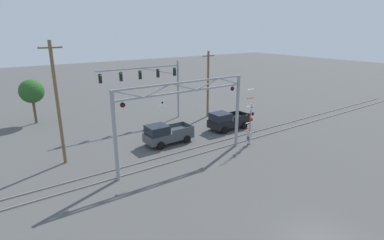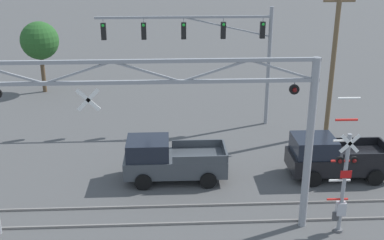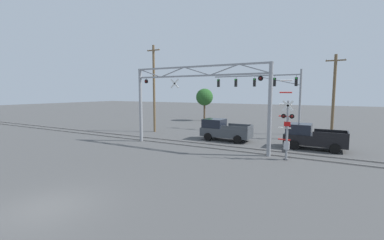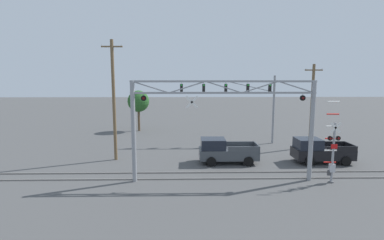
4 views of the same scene
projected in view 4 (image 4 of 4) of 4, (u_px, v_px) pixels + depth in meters
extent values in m
cube|color=gray|center=(222.00, 179.00, 21.57)|extent=(80.00, 0.08, 0.10)
cube|color=gray|center=(220.00, 172.00, 22.99)|extent=(80.00, 0.08, 0.10)
cylinder|color=gray|center=(133.00, 132.00, 20.66)|extent=(0.31, 0.31, 7.10)
cylinder|color=gray|center=(312.00, 131.00, 20.91)|extent=(0.31, 0.31, 7.10)
cube|color=gray|center=(224.00, 93.00, 20.39)|extent=(12.73, 0.14, 0.14)
cube|color=gray|center=(224.00, 81.00, 20.28)|extent=(12.73, 0.14, 0.14)
cube|color=gray|center=(151.00, 87.00, 20.24)|extent=(2.51, 0.08, 0.85)
cube|color=gray|center=(187.00, 87.00, 20.29)|extent=(2.51, 0.08, 0.85)
cube|color=gray|center=(224.00, 87.00, 20.34)|extent=(2.51, 0.08, 0.85)
cube|color=gray|center=(260.00, 87.00, 20.39)|extent=(2.51, 0.08, 0.85)
cube|color=gray|center=(296.00, 87.00, 20.44)|extent=(2.51, 0.08, 0.85)
cylinder|color=black|center=(144.00, 98.00, 20.34)|extent=(0.38, 0.10, 0.38)
sphere|color=#590C0C|center=(144.00, 98.00, 20.27)|extent=(0.18, 0.18, 0.18)
cylinder|color=gray|center=(144.00, 95.00, 20.30)|extent=(0.04, 0.04, 0.10)
cylinder|color=black|center=(303.00, 98.00, 20.55)|extent=(0.38, 0.10, 0.38)
sphere|color=#590C0C|center=(303.00, 98.00, 20.49)|extent=(0.18, 0.18, 0.18)
cylinder|color=gray|center=(303.00, 94.00, 20.52)|extent=(0.04, 0.04, 0.10)
cube|color=white|center=(192.00, 102.00, 20.34)|extent=(0.88, 0.03, 0.88)
cube|color=white|center=(192.00, 102.00, 20.34)|extent=(0.88, 0.03, 0.88)
cylinder|color=black|center=(192.00, 102.00, 20.32)|extent=(0.04, 0.04, 0.02)
cylinder|color=gray|center=(333.00, 153.00, 20.63)|extent=(0.16, 0.16, 4.26)
cylinder|color=#59595B|center=(331.00, 182.00, 20.94)|extent=(0.35, 0.35, 0.10)
cube|color=white|center=(336.00, 128.00, 20.27)|extent=(0.78, 0.03, 0.78)
cube|color=white|center=(336.00, 128.00, 20.27)|extent=(0.78, 0.03, 0.78)
cylinder|color=black|center=(336.00, 128.00, 20.24)|extent=(0.04, 0.04, 0.02)
cylinder|color=black|center=(330.00, 138.00, 20.48)|extent=(0.32, 0.09, 0.32)
sphere|color=#590C0C|center=(330.00, 138.00, 20.42)|extent=(0.16, 0.16, 0.16)
cylinder|color=black|center=(338.00, 138.00, 20.49)|extent=(0.32, 0.09, 0.32)
sphere|color=#590C0C|center=(339.00, 138.00, 20.43)|extent=(0.16, 0.16, 0.16)
cube|color=gray|center=(334.00, 138.00, 20.48)|extent=(0.64, 0.06, 0.06)
cube|color=red|center=(334.00, 146.00, 20.47)|extent=(0.44, 0.02, 0.32)
cube|color=#B2B2B7|center=(332.00, 168.00, 20.79)|extent=(0.36, 0.28, 0.56)
cylinder|color=red|center=(330.00, 162.00, 20.73)|extent=(0.84, 0.09, 0.09)
cylinder|color=white|center=(331.00, 150.00, 20.60)|extent=(0.84, 0.09, 0.09)
cylinder|color=red|center=(331.00, 138.00, 20.48)|extent=(0.84, 0.09, 0.09)
cylinder|color=white|center=(332.00, 126.00, 20.36)|extent=(0.84, 0.09, 0.09)
cylinder|color=red|center=(333.00, 114.00, 20.24)|extent=(0.84, 0.09, 0.09)
cylinder|color=white|center=(334.00, 102.00, 20.12)|extent=(0.84, 0.09, 0.09)
cube|color=#3F3F42|center=(329.00, 173.00, 20.84)|extent=(0.24, 0.12, 0.36)
cylinder|color=gray|center=(274.00, 110.00, 32.73)|extent=(0.24, 0.24, 7.46)
cube|color=gray|center=(226.00, 81.00, 32.17)|extent=(10.57, 0.14, 0.14)
cube|color=gray|center=(250.00, 87.00, 32.31)|extent=(5.30, 0.08, 1.28)
cylinder|color=gray|center=(181.00, 82.00, 32.10)|extent=(0.04, 0.04, 0.30)
cube|color=black|center=(181.00, 89.00, 32.19)|extent=(0.30, 0.26, 1.01)
sphere|color=green|center=(181.00, 85.00, 31.98)|extent=(0.18, 0.18, 0.18)
cylinder|color=gray|center=(204.00, 82.00, 32.15)|extent=(0.04, 0.04, 0.30)
cube|color=black|center=(204.00, 89.00, 32.24)|extent=(0.30, 0.26, 1.01)
sphere|color=green|center=(204.00, 85.00, 32.02)|extent=(0.18, 0.18, 0.18)
cylinder|color=gray|center=(226.00, 82.00, 32.19)|extent=(0.04, 0.04, 0.30)
cube|color=black|center=(226.00, 89.00, 32.29)|extent=(0.30, 0.26, 1.01)
sphere|color=green|center=(226.00, 85.00, 32.07)|extent=(0.18, 0.18, 0.18)
cylinder|color=gray|center=(248.00, 82.00, 32.24)|extent=(0.04, 0.04, 0.30)
cube|color=black|center=(248.00, 89.00, 32.34)|extent=(0.30, 0.26, 1.01)
sphere|color=green|center=(248.00, 85.00, 32.12)|extent=(0.18, 0.18, 0.18)
cylinder|color=gray|center=(270.00, 82.00, 32.29)|extent=(0.04, 0.04, 0.30)
cube|color=black|center=(270.00, 89.00, 32.38)|extent=(0.30, 0.26, 1.01)
sphere|color=green|center=(270.00, 85.00, 32.16)|extent=(0.18, 0.18, 0.18)
cube|color=#3D4247|center=(228.00, 153.00, 25.60)|extent=(4.98, 2.07, 0.86)
cube|color=black|center=(213.00, 144.00, 25.45)|extent=(2.04, 1.90, 0.86)
cube|color=#3D4247|center=(244.00, 149.00, 24.55)|extent=(2.54, 0.08, 0.39)
cube|color=#3D4247|center=(239.00, 144.00, 26.52)|extent=(2.54, 0.08, 0.39)
cube|color=#3D4247|center=(257.00, 146.00, 25.56)|extent=(0.10, 1.99, 0.39)
cylinder|color=black|center=(211.00, 162.00, 24.60)|extent=(0.80, 0.24, 0.80)
cylinder|color=black|center=(209.00, 155.00, 26.67)|extent=(0.80, 0.24, 0.80)
cylinder|color=black|center=(249.00, 162.00, 24.66)|extent=(0.80, 0.24, 0.80)
cylinder|color=black|center=(244.00, 155.00, 26.73)|extent=(0.80, 0.24, 0.80)
cube|color=black|center=(322.00, 153.00, 25.66)|extent=(4.91, 2.07, 0.86)
cube|color=black|center=(308.00, 143.00, 25.51)|extent=(2.01, 1.90, 0.86)
cube|color=black|center=(342.00, 149.00, 24.61)|extent=(2.50, 0.08, 0.39)
cube|color=black|center=(330.00, 143.00, 26.58)|extent=(2.50, 0.08, 0.39)
cube|color=black|center=(351.00, 146.00, 25.62)|extent=(0.10, 1.99, 0.39)
cylinder|color=black|center=(310.00, 162.00, 24.66)|extent=(0.80, 0.24, 0.80)
cylinder|color=black|center=(300.00, 155.00, 26.73)|extent=(0.80, 0.24, 0.80)
cylinder|color=black|center=(346.00, 161.00, 24.72)|extent=(0.80, 0.24, 0.80)
cylinder|color=black|center=(334.00, 155.00, 26.79)|extent=(0.80, 0.24, 0.80)
cylinder|color=brown|center=(114.00, 101.00, 25.94)|extent=(0.28, 0.28, 10.45)
cube|color=brown|center=(112.00, 47.00, 25.27)|extent=(1.80, 0.12, 0.12)
cylinder|color=silver|center=(102.00, 45.00, 25.24)|extent=(0.08, 0.08, 0.12)
cylinder|color=silver|center=(121.00, 45.00, 25.27)|extent=(0.08, 0.08, 0.12)
cylinder|color=brown|center=(312.00, 106.00, 30.69)|extent=(0.28, 0.28, 8.59)
cube|color=brown|center=(314.00, 70.00, 30.15)|extent=(1.80, 0.12, 0.12)
cylinder|color=silver|center=(306.00, 69.00, 30.12)|extent=(0.08, 0.08, 0.12)
cylinder|color=silver|center=(322.00, 69.00, 30.15)|extent=(0.08, 0.08, 0.12)
cylinder|color=brown|center=(139.00, 120.00, 40.55)|extent=(0.32, 0.32, 3.04)
sphere|color=#265623|center=(138.00, 101.00, 40.18)|extent=(2.89, 2.89, 2.89)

